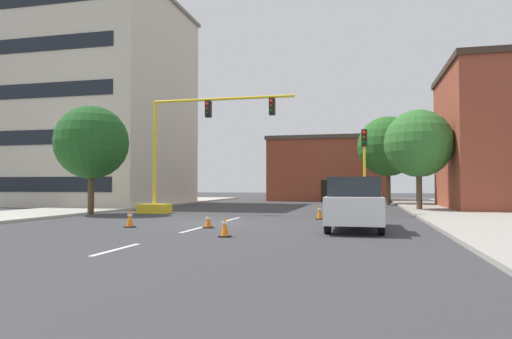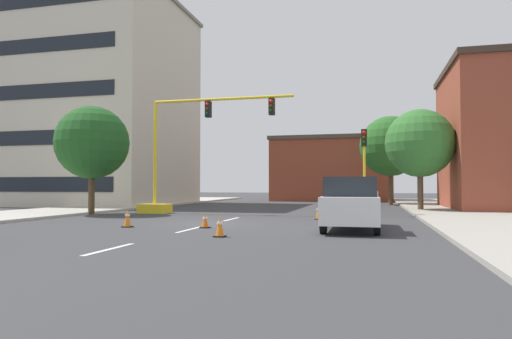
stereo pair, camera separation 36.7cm
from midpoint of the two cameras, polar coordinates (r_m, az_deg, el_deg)
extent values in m
plane|color=#38383A|center=(20.58, -5.37, -6.67)|extent=(160.00, 160.00, 0.00)
cube|color=#B2ADA3|center=(33.17, -20.87, -4.63)|extent=(6.00, 56.00, 0.14)
cube|color=#9E998E|center=(28.03, 24.61, -5.10)|extent=(6.00, 56.00, 0.14)
cube|color=silver|center=(12.86, -17.72, -9.43)|extent=(0.16, 2.40, 0.01)
cube|color=silver|center=(17.78, -8.48, -7.40)|extent=(0.16, 2.40, 0.01)
cube|color=silver|center=(22.96, -3.36, -6.17)|extent=(0.16, 2.40, 0.01)
cube|color=beige|center=(43.83, -20.40, 7.42)|extent=(15.74, 13.41, 17.46)
cube|color=gray|center=(46.09, -20.26, 18.38)|extent=(16.14, 13.81, 0.30)
cube|color=black|center=(37.85, -26.18, -1.67)|extent=(12.90, 0.06, 1.10)
cube|color=black|center=(38.01, -26.10, 3.60)|extent=(12.90, 0.06, 1.10)
cube|color=black|center=(38.50, -26.02, 8.78)|extent=(12.90, 0.06, 1.10)
cube|color=black|center=(39.28, -25.95, 13.79)|extent=(12.90, 0.06, 1.10)
cube|color=brown|center=(50.95, 8.88, -0.19)|extent=(12.52, 7.85, 6.45)
cube|color=#4C4238|center=(51.16, 8.86, 3.64)|extent=(12.82, 8.15, 0.40)
cube|color=black|center=(46.99, 8.53, -2.64)|extent=(1.10, 0.06, 2.20)
cube|color=yellow|center=(28.48, -12.87, -4.76)|extent=(1.80, 1.20, 0.55)
cylinder|color=yellow|center=(28.51, -12.82, 2.03)|extent=(0.20, 0.20, 6.20)
cylinder|color=yellow|center=(27.31, -4.61, 8.73)|extent=(8.54, 0.16, 0.16)
cube|color=black|center=(27.48, -6.32, 7.45)|extent=(0.32, 0.36, 0.95)
sphere|color=red|center=(27.35, -6.45, 8.08)|extent=(0.20, 0.20, 0.20)
sphere|color=#38280A|center=(27.30, -6.46, 7.50)|extent=(0.20, 0.20, 0.20)
sphere|color=black|center=(27.26, -6.46, 6.92)|extent=(0.20, 0.20, 0.20)
cube|color=black|center=(26.46, 1.61, 7.80)|extent=(0.32, 0.36, 0.95)
sphere|color=red|center=(26.32, 1.53, 8.46)|extent=(0.20, 0.20, 0.20)
sphere|color=#38280A|center=(26.27, 1.53, 7.86)|extent=(0.20, 0.20, 0.20)
sphere|color=black|center=(26.23, 1.53, 7.26)|extent=(0.20, 0.20, 0.20)
cylinder|color=yellow|center=(26.21, 12.94, -0.36)|extent=(0.14, 0.14, 4.80)
cube|color=black|center=(26.33, 12.91, 3.83)|extent=(0.32, 0.36, 0.95)
sphere|color=red|center=(26.17, 12.90, 4.47)|extent=(0.20, 0.20, 0.20)
sphere|color=#38280A|center=(26.14, 12.90, 3.86)|extent=(0.20, 0.20, 0.20)
sphere|color=black|center=(26.11, 12.91, 3.25)|extent=(0.20, 0.20, 0.20)
cylinder|color=brown|center=(31.32, 19.29, -2.42)|extent=(0.36, 0.36, 2.75)
sphere|color=#33702D|center=(31.43, 19.23, 3.09)|extent=(4.37, 4.37, 4.37)
cylinder|color=brown|center=(40.88, 15.85, -2.07)|extent=(0.36, 0.36, 3.10)
sphere|color=#286023|center=(41.02, 15.80, 2.79)|extent=(5.15, 5.15, 5.15)
cylinder|color=#4C3823|center=(28.24, -20.16, -2.64)|extent=(0.36, 0.36, 2.59)
sphere|color=#1E511E|center=(28.34, -20.10, 3.19)|extent=(4.24, 4.24, 4.24)
cube|color=white|center=(18.01, 11.56, -4.72)|extent=(2.05, 5.42, 0.95)
cube|color=#1E2328|center=(17.09, 11.48, -2.10)|extent=(1.86, 1.82, 0.70)
cube|color=white|center=(19.18, 11.62, -2.89)|extent=(2.03, 2.83, 0.16)
cylinder|color=black|center=(16.21, 14.64, -6.69)|extent=(0.23, 0.68, 0.68)
cylinder|color=black|center=(16.25, 8.25, -6.72)|extent=(0.23, 0.68, 0.68)
cylinder|color=black|center=(19.87, 14.28, -5.80)|extent=(0.23, 0.68, 0.68)
cylinder|color=black|center=(19.91, 9.07, -5.83)|extent=(0.23, 0.68, 0.68)
cube|color=black|center=(15.20, -4.59, -8.28)|extent=(0.36, 0.36, 0.04)
cone|color=orange|center=(15.17, -4.58, -6.95)|extent=(0.28, 0.28, 0.67)
cylinder|color=white|center=(15.16, -4.58, -6.65)|extent=(0.19, 0.19, 0.08)
cube|color=black|center=(19.28, -15.92, -6.87)|extent=(0.36, 0.36, 0.04)
cone|color=orange|center=(19.25, -15.91, -5.73)|extent=(0.28, 0.28, 0.72)
cylinder|color=white|center=(19.24, -15.91, -5.47)|extent=(0.19, 0.19, 0.08)
cube|color=black|center=(23.02, 7.46, -6.11)|extent=(0.36, 0.36, 0.04)
cone|color=orange|center=(22.99, 7.45, -5.14)|extent=(0.28, 0.28, 0.74)
cylinder|color=white|center=(22.99, 7.45, -4.92)|extent=(0.19, 0.19, 0.08)
cube|color=black|center=(18.39, -6.54, -7.17)|extent=(0.36, 0.36, 0.04)
cone|color=orange|center=(18.37, -6.54, -6.24)|extent=(0.28, 0.28, 0.56)
cylinder|color=white|center=(18.36, -6.54, -6.03)|extent=(0.19, 0.19, 0.08)
camera|label=1|loc=(0.18, -90.38, 0.01)|focal=32.21mm
camera|label=2|loc=(0.18, 89.62, -0.01)|focal=32.21mm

